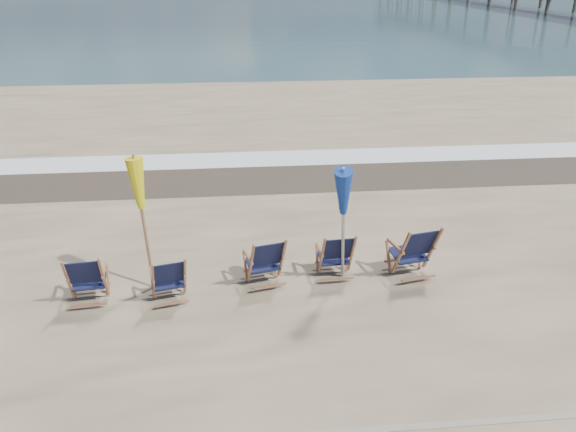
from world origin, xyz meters
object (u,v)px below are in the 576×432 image
beach_chair_0 (104,279)px  beach_chair_3 (352,255)px  beach_chair_2 (282,260)px  umbrella_yellow (141,192)px  umbrella_blue (345,188)px  beach_chair_4 (433,250)px  beach_chair_1 (185,278)px

beach_chair_0 → beach_chair_3: 4.19m
beach_chair_0 → beach_chair_2: bearing=-179.0°
beach_chair_0 → umbrella_yellow: size_ratio=0.42×
beach_chair_3 → umbrella_blue: 1.40m
beach_chair_2 → umbrella_yellow: bearing=-18.5°
beach_chair_2 → umbrella_blue: size_ratio=0.42×
beach_chair_3 → umbrella_yellow: 3.75m
beach_chair_4 → beach_chair_0: bearing=-8.2°
beach_chair_4 → umbrella_yellow: umbrella_yellow is taller
beach_chair_3 → umbrella_yellow: umbrella_yellow is taller
beach_chair_2 → beach_chair_0: bearing=-7.3°
umbrella_blue → beach_chair_4: bearing=5.2°
beach_chair_2 → umbrella_blue: umbrella_blue is taller
beach_chair_2 → beach_chair_3: beach_chair_2 is taller
beach_chair_4 → umbrella_yellow: bearing=-13.8°
umbrella_yellow → beach_chair_3: bearing=-1.6°
beach_chair_2 → umbrella_yellow: 2.63m
beach_chair_2 → beach_chair_4: bearing=166.4°
beach_chair_4 → umbrella_blue: bearing=-6.6°
umbrella_blue → beach_chair_2: bearing=172.2°
beach_chair_2 → beach_chair_1: bearing=-0.8°
beach_chair_3 → umbrella_blue: size_ratio=0.40×
beach_chair_1 → umbrella_yellow: size_ratio=0.39×
umbrella_yellow → umbrella_blue: bearing=-5.6°
beach_chair_4 → umbrella_yellow: size_ratio=0.48×
beach_chair_0 → umbrella_blue: 4.18m
beach_chair_0 → beach_chair_2: 2.96m
beach_chair_3 → beach_chair_0: bearing=2.2°
beach_chair_2 → beach_chair_4: 2.65m
beach_chair_0 → beach_chair_3: (4.17, 0.43, -0.01)m
umbrella_blue → umbrella_yellow: bearing=174.4°
beach_chair_0 → beach_chair_2: beach_chair_2 is taller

